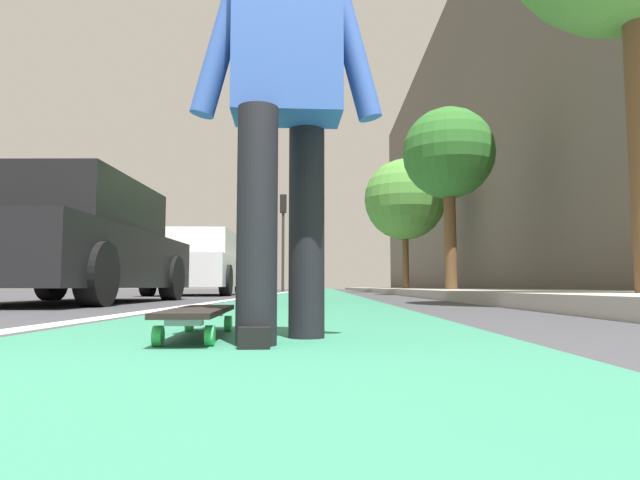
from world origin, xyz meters
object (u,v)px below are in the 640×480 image
object	(u,v)px
parked_car_mid	(199,265)
traffic_light	(283,224)
skater_person	(286,88)
parked_car_near	(70,245)
skateboard	(198,314)
street_tree_far	(405,200)
street_tree_mid	(449,155)

from	to	relation	value
parked_car_mid	traffic_light	bearing A→B (deg)	-6.21
skater_person	parked_car_near	size ratio (longest dim) A/B	0.38
traffic_light	parked_car_near	bearing A→B (deg)	175.55
skateboard	parked_car_mid	size ratio (longest dim) A/B	0.19
parked_car_mid	street_tree_far	size ratio (longest dim) A/B	0.92
parked_car_mid	traffic_light	distance (m)	11.08
skateboard	parked_car_near	size ratio (longest dim) A/B	0.20
parked_car_near	traffic_light	bearing A→B (deg)	-4.45
skater_person	traffic_light	xyz separation A→B (m)	(21.75, 1.67, 2.00)
street_tree_mid	traffic_light	bearing A→B (deg)	22.87
skateboard	street_tree_mid	xyz separation A→B (m)	(10.42, -3.40, 3.19)
parked_car_mid	traffic_light	world-z (taller)	traffic_light
street_tree_mid	skateboard	bearing A→B (deg)	161.93
parked_car_near	skateboard	bearing A→B (deg)	-149.69
parked_car_mid	street_tree_far	xyz separation A→B (m)	(6.54, -5.89, 2.61)
skateboard	traffic_light	distance (m)	21.83
skater_person	street_tree_mid	bearing A→B (deg)	-16.12
parked_car_near	traffic_light	xyz separation A→B (m)	(17.08, -1.33, 2.22)
street_tree_mid	street_tree_far	distance (m)	6.93
skater_person	parked_car_mid	size ratio (longest dim) A/B	0.37
skateboard	street_tree_far	world-z (taller)	street_tree_far
parked_car_near	skater_person	bearing A→B (deg)	-147.39
skateboard	parked_car_mid	distance (m)	11.11
street_tree_far	parked_car_mid	bearing A→B (deg)	137.95
skater_person	street_tree_far	bearing A→B (deg)	-9.90
parked_car_near	street_tree_mid	world-z (taller)	street_tree_mid
skateboard	street_tree_mid	size ratio (longest dim) A/B	0.19
skateboard	street_tree_far	distance (m)	17.97
traffic_light	street_tree_mid	world-z (taller)	street_tree_mid
traffic_light	street_tree_far	xyz separation A→B (m)	(-4.26, -4.72, 0.40)
parked_car_mid	parked_car_near	bearing A→B (deg)	178.61
skateboard	skater_person	world-z (taller)	skater_person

